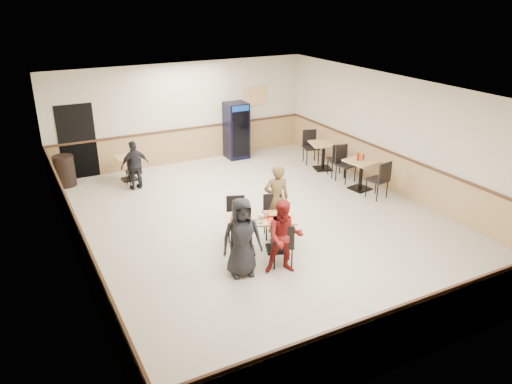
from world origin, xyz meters
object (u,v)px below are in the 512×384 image
diner_man_opposite (276,199)px  side_table_near (361,170)px  diner_woman_right (284,237)px  main_table (260,229)px  side_table_far (323,152)px  diner_woman_left (242,237)px  trash_bin (65,171)px  lone_diner (135,165)px  pepsi_cooler (236,131)px  back_table (128,164)px

diner_man_opposite → side_table_near: bearing=-146.4°
diner_woman_right → main_table: bearing=112.9°
diner_man_opposite → side_table_far: diner_man_opposite is taller
diner_woman_left → main_table: bearing=52.1°
trash_bin → lone_diner: bearing=-34.3°
main_table → side_table_near: size_ratio=1.79×
side_table_near → trash_bin: bearing=150.4°
diner_woman_left → diner_woman_right: diner_woman_left is taller
diner_man_opposite → pepsi_cooler: size_ratio=0.89×
diner_woman_left → trash_bin: size_ratio=1.81×
diner_man_opposite → back_table: bearing=-51.8°
lone_diner → back_table: 0.79m
main_table → side_table_near: side_table_near is taller
side_table_near → trash_bin: trash_bin is taller
pepsi_cooler → trash_bin: (-5.16, -0.04, -0.45)m
lone_diner → side_table_far: 5.40m
main_table → side_table_far: side_table_far is taller
trash_bin → back_table: bearing=-12.1°
side_table_far → pepsi_cooler: (-1.77, 2.19, 0.34)m
diner_man_opposite → side_table_far: size_ratio=1.67×
main_table → diner_man_opposite: (0.72, 0.62, 0.28)m
lone_diner → trash_bin: lone_diner is taller
pepsi_cooler → lone_diner: bearing=-160.6°
diner_woman_left → pepsi_cooler: pepsi_cooler is taller
diner_woman_left → back_table: 5.96m
diner_woman_right → trash_bin: (-2.97, 6.56, -0.31)m
side_table_far → back_table: (-5.30, 1.79, -0.09)m
lone_diner → back_table: size_ratio=1.96×
side_table_far → back_table: 5.59m
diner_woman_left → trash_bin: diner_woman_left is taller
main_table → diner_woman_left: diner_woman_left is taller
diner_woman_left → pepsi_cooler: bearing=76.6°
side_table_far → diner_woman_right: bearing=-131.9°
side_table_near → pepsi_cooler: bearing=113.7°
lone_diner → back_table: (-0.00, 0.77, -0.21)m
diner_woman_left → back_table: size_ratio=2.27×
lone_diner → trash_bin: (-1.63, 1.12, -0.24)m
diner_woman_left → side_table_near: size_ratio=1.77×
pepsi_cooler → trash_bin: size_ratio=2.07×
diner_woman_right → side_table_far: size_ratio=1.56×
diner_man_opposite → side_table_far: bearing=-123.8°
diner_woman_left → diner_man_opposite: size_ratio=0.98×
diner_woman_left → lone_diner: size_ratio=1.16×
pepsi_cooler → main_table: bearing=-109.9°
back_table → trash_bin: (-1.63, 0.35, -0.03)m
diner_woman_right → trash_bin: size_ratio=1.73×
diner_man_opposite → side_table_near: size_ratio=1.80×
diner_woman_right → side_table_far: (3.96, 4.41, -0.19)m
diner_man_opposite → back_table: (-2.05, 4.68, -0.33)m
diner_man_opposite → side_table_near: (3.22, 1.11, -0.24)m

